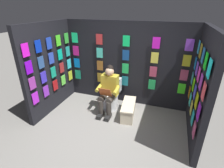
% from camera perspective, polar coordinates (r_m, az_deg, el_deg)
% --- Properties ---
extents(ground_plane, '(30.00, 30.00, 0.00)m').
position_cam_1_polar(ground_plane, '(3.57, -3.83, -19.05)').
color(ground_plane, gray).
extents(display_wall_back, '(3.33, 0.14, 2.14)m').
position_cam_1_polar(display_wall_back, '(4.51, 4.75, 6.59)').
color(display_wall_back, black).
rests_on(display_wall_back, ground).
extents(display_wall_left, '(0.14, 1.75, 2.14)m').
position_cam_1_polar(display_wall_left, '(3.56, 27.31, -1.17)').
color(display_wall_left, black).
rests_on(display_wall_left, ground).
extents(display_wall_right, '(0.14, 1.75, 2.14)m').
position_cam_1_polar(display_wall_right, '(4.45, -19.85, 4.96)').
color(display_wall_right, black).
rests_on(display_wall_right, ground).
extents(toilet, '(0.41, 0.55, 0.77)m').
position_cam_1_polar(toilet, '(4.47, -0.15, -3.88)').
color(toilet, white).
rests_on(toilet, ground).
extents(person_reading, '(0.52, 0.68, 1.19)m').
position_cam_1_polar(person_reading, '(4.16, -1.19, -1.96)').
color(person_reading, gold).
rests_on(person_reading, ground).
extents(comic_longbox_near, '(0.39, 0.81, 0.34)m').
position_cam_1_polar(comic_longbox_near, '(4.21, 5.43, -8.44)').
color(comic_longbox_near, beige).
rests_on(comic_longbox_near, ground).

